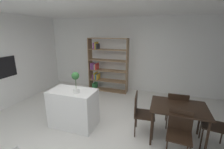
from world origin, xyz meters
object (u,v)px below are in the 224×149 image
object	(u,v)px
dining_table	(178,110)
dining_chair_window_side	(222,122)
kitchen_island	(73,108)
open_bookshelf	(105,66)
built_in_oven	(6,67)
potted_plant_on_island	(76,80)
dining_chair_near	(180,130)
dining_chair_island_side	(140,110)
dining_chair_far	(177,107)

from	to	relation	value
dining_table	dining_chair_window_side	distance (m)	0.78
kitchen_island	open_bookshelf	world-z (taller)	open_bookshelf
dining_table	dining_chair_window_side	xyz separation A→B (m)	(0.77, -0.01, -0.12)
kitchen_island	open_bookshelf	bearing A→B (deg)	93.22
built_in_oven	kitchen_island	size ratio (longest dim) A/B	0.55
kitchen_island	built_in_oven	bearing A→B (deg)	172.70
potted_plant_on_island	built_in_oven	bearing A→B (deg)	171.19
open_bookshelf	dining_chair_near	world-z (taller)	open_bookshelf
built_in_oven	potted_plant_on_island	bearing A→B (deg)	-8.81
dining_chair_window_side	dining_chair_island_side	bearing A→B (deg)	-83.03
open_bookshelf	dining_chair_near	size ratio (longest dim) A/B	2.30
potted_plant_on_island	dining_table	world-z (taller)	potted_plant_on_island
dining_chair_island_side	potted_plant_on_island	bearing A→B (deg)	97.15
potted_plant_on_island	open_bookshelf	xyz separation A→B (m)	(-0.31, 2.53, -0.23)
dining_chair_window_side	dining_chair_near	world-z (taller)	dining_chair_window_side
built_in_oven	dining_chair_island_side	bearing A→B (deg)	-1.40
potted_plant_on_island	dining_chair_island_side	xyz separation A→B (m)	(1.40, 0.30, -0.64)
built_in_oven	dining_table	world-z (taller)	built_in_oven
potted_plant_on_island	dining_chair_island_side	distance (m)	1.57
kitchen_island	dining_chair_island_side	bearing A→B (deg)	7.61
kitchen_island	dining_chair_far	size ratio (longest dim) A/B	1.19
potted_plant_on_island	dining_table	xyz separation A→B (m)	(2.16, 0.31, -0.50)
built_in_oven	dining_chair_window_side	distance (m)	5.53
open_bookshelf	dining_chair_island_side	size ratio (longest dim) A/B	2.14
dining_chair_window_side	dining_chair_near	size ratio (longest dim) A/B	1.13
dining_chair_near	dining_chair_island_side	size ratio (longest dim) A/B	0.93
built_in_oven	kitchen_island	xyz separation A→B (m)	(2.39, -0.31, -0.77)
built_in_oven	open_bookshelf	size ratio (longest dim) A/B	0.30
dining_chair_far	built_in_oven	bearing A→B (deg)	2.13
open_bookshelf	built_in_oven	bearing A→B (deg)	-136.53
dining_chair_near	kitchen_island	bearing A→B (deg)	179.58
dining_chair_far	dining_chair_island_side	distance (m)	0.88
dining_chair_window_side	dining_chair_far	world-z (taller)	dining_chair_window_side
built_in_oven	open_bookshelf	bearing A→B (deg)	43.47
dining_table	dining_chair_near	distance (m)	0.46
dining_chair_far	dining_chair_island_side	size ratio (longest dim) A/B	0.97
dining_chair_window_side	built_in_oven	bearing A→B (deg)	-83.91
kitchen_island	open_bookshelf	xyz separation A→B (m)	(-0.14, 2.44, 0.51)
potted_plant_on_island	dining_chair_window_side	distance (m)	3.01
open_bookshelf	dining_table	size ratio (longest dim) A/B	1.83
dining_chair_far	kitchen_island	bearing A→B (deg)	13.46
dining_chair_far	dining_chair_window_side	bearing A→B (deg)	148.25
kitchen_island	open_bookshelf	distance (m)	2.50
dining_table	dining_chair_far	bearing A→B (deg)	89.55
dining_chair_window_side	dining_chair_island_side	world-z (taller)	dining_chair_window_side
open_bookshelf	dining_chair_window_side	size ratio (longest dim) A/B	2.04
open_bookshelf	dining_chair_near	xyz separation A→B (m)	(2.47, -2.65, -0.44)
built_in_oven	dining_chair_far	distance (m)	4.78
kitchen_island	dining_chair_island_side	world-z (taller)	dining_chair_island_side
open_bookshelf	dining_chair_near	bearing A→B (deg)	-47.01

